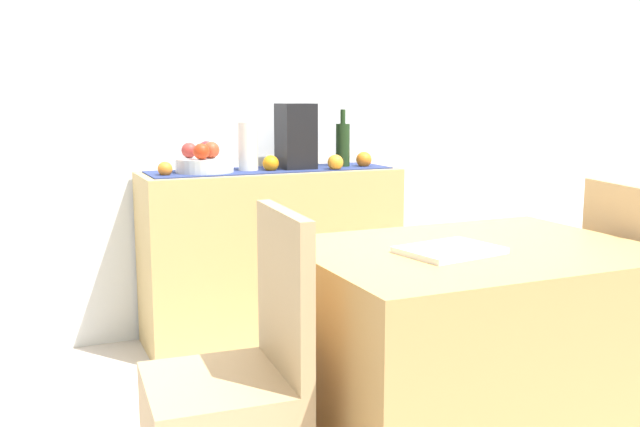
# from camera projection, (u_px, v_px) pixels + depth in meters

# --- Properties ---
(ground_plane) EXTENTS (6.40, 6.40, 0.02)m
(ground_plane) POSITION_uv_depth(u_px,v_px,m) (344.00, 413.00, 2.73)
(ground_plane) COLOR beige
(ground_plane) RESTS_ON ground
(room_wall_rear) EXTENTS (6.40, 0.06, 2.70)m
(room_wall_rear) POSITION_uv_depth(u_px,v_px,m) (245.00, 66.00, 3.57)
(room_wall_rear) COLOR silver
(room_wall_rear) RESTS_ON ground
(sideboard_console) EXTENTS (1.26, 0.42, 0.84)m
(sideboard_console) POSITION_uv_depth(u_px,v_px,m) (272.00, 255.00, 3.51)
(sideboard_console) COLOR tan
(sideboard_console) RESTS_ON ground
(table_runner) EXTENTS (1.18, 0.32, 0.01)m
(table_runner) POSITION_uv_depth(u_px,v_px,m) (271.00, 170.00, 3.44)
(table_runner) COLOR navy
(table_runner) RESTS_ON sideboard_console
(fruit_bowl) EXTENTS (0.27, 0.27, 0.06)m
(fruit_bowl) POSITION_uv_depth(u_px,v_px,m) (205.00, 165.00, 3.30)
(fruit_bowl) COLOR silver
(fruit_bowl) RESTS_ON table_runner
(apple_upper) EXTENTS (0.08, 0.08, 0.08)m
(apple_upper) POSITION_uv_depth(u_px,v_px,m) (211.00, 150.00, 3.29)
(apple_upper) COLOR #AF3E21
(apple_upper) RESTS_ON fruit_bowl
(apple_front) EXTENTS (0.07, 0.07, 0.07)m
(apple_front) POSITION_uv_depth(u_px,v_px,m) (189.00, 150.00, 3.31)
(apple_front) COLOR #AA332C
(apple_front) RESTS_ON fruit_bowl
(apple_right) EXTENTS (0.08, 0.08, 0.08)m
(apple_right) POSITION_uv_depth(u_px,v_px,m) (207.00, 149.00, 3.36)
(apple_right) COLOR red
(apple_right) RESTS_ON fruit_bowl
(apple_rear) EXTENTS (0.07, 0.07, 0.07)m
(apple_rear) POSITION_uv_depth(u_px,v_px,m) (201.00, 152.00, 3.22)
(apple_rear) COLOR red
(apple_rear) RESTS_ON fruit_bowl
(wine_bottle) EXTENTS (0.07, 0.07, 0.29)m
(wine_bottle) POSITION_uv_depth(u_px,v_px,m) (343.00, 144.00, 3.57)
(wine_bottle) COLOR #1E3619
(wine_bottle) RESTS_ON sideboard_console
(coffee_maker) EXTENTS (0.16, 0.18, 0.32)m
(coffee_maker) POSITION_uv_depth(u_px,v_px,m) (296.00, 137.00, 3.46)
(coffee_maker) COLOR black
(coffee_maker) RESTS_ON sideboard_console
(ceramic_vase) EXTENTS (0.09, 0.09, 0.24)m
(ceramic_vase) POSITION_uv_depth(u_px,v_px,m) (248.00, 147.00, 3.37)
(ceramic_vase) COLOR silver
(ceramic_vase) RESTS_ON sideboard_console
(orange_loose_near_bowl) EXTENTS (0.08, 0.08, 0.08)m
(orange_loose_near_bowl) POSITION_uv_depth(u_px,v_px,m) (364.00, 160.00, 3.58)
(orange_loose_near_bowl) COLOR orange
(orange_loose_near_bowl) RESTS_ON sideboard_console
(orange_loose_end) EXTENTS (0.08, 0.08, 0.08)m
(orange_loose_end) POSITION_uv_depth(u_px,v_px,m) (335.00, 163.00, 3.43)
(orange_loose_end) COLOR orange
(orange_loose_end) RESTS_ON sideboard_console
(orange_loose_mid) EXTENTS (0.07, 0.07, 0.07)m
(orange_loose_mid) POSITION_uv_depth(u_px,v_px,m) (165.00, 169.00, 3.18)
(orange_loose_mid) COLOR orange
(orange_loose_mid) RESTS_ON sideboard_console
(orange_loose_far) EXTENTS (0.08, 0.08, 0.08)m
(orange_loose_far) POSITION_uv_depth(u_px,v_px,m) (271.00, 163.00, 3.38)
(orange_loose_far) COLOR orange
(orange_loose_far) RESTS_ON sideboard_console
(dining_table) EXTENTS (1.07, 0.79, 0.74)m
(dining_table) POSITION_uv_depth(u_px,v_px,m) (471.00, 362.00, 2.24)
(dining_table) COLOR tan
(dining_table) RESTS_ON ground
(open_book) EXTENTS (0.31, 0.25, 0.02)m
(open_book) POSITION_uv_depth(u_px,v_px,m) (450.00, 250.00, 2.09)
(open_book) COLOR white
(open_book) RESTS_ON dining_table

